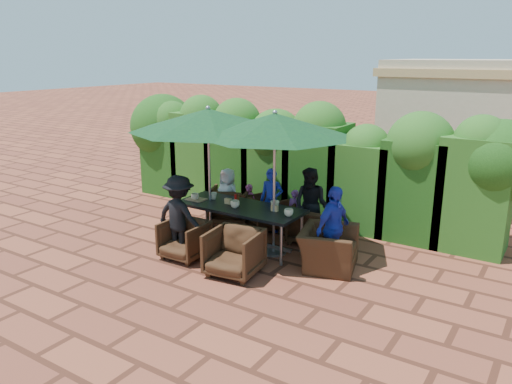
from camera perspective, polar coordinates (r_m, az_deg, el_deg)
The scene contains 31 objects.
ground at distance 8.88m, azimuth -2.66°, elevation -6.52°, with size 80.00×80.00×0.00m, color brown.
dining_table at distance 8.80m, azimuth -1.84°, elevation -2.05°, with size 2.29×0.90×0.75m.
umbrella_left at distance 8.86m, azimuth -5.49°, elevation 8.21°, with size 2.78×2.78×2.46m.
umbrella_right at distance 8.14m, azimuth 2.16°, elevation 7.62°, with size 2.49×2.49×2.46m.
chair_far_left at distance 10.11m, azimuth -3.00°, elevation -1.34°, with size 0.78×0.73×0.81m, color black.
chair_far_mid at distance 9.72m, azimuth 0.91°, elevation -2.24°, with size 0.71×0.67×0.74m, color black.
chair_far_right at distance 9.16m, azimuth 5.98°, elevation -3.53°, with size 0.69×0.65×0.71m, color black.
chair_near_left at distance 8.47m, azimuth -8.17°, elevation -5.21°, with size 0.69×0.65×0.71m, color black.
chair_near_right at distance 7.76m, azimuth -2.52°, elevation -6.69°, with size 0.77×0.72×0.79m, color black.
chair_end_right at distance 8.09m, azimuth 8.28°, elevation -5.65°, with size 0.98×0.64×0.86m, color black.
adult_far_left at distance 10.03m, azimuth -3.24°, elevation -0.49°, with size 0.56×0.34×1.14m, color silver.
adult_far_mid at distance 9.55m, azimuth 1.78°, elevation -0.99°, with size 0.45×0.36×1.24m, color #202FAF.
adult_far_right at distance 9.08m, azimuth 6.28°, elevation -1.52°, with size 0.66×0.40×1.37m, color black.
adult_near_left at distance 8.49m, azimuth -8.74°, elevation -2.71°, with size 0.90×0.41×1.40m, color black.
adult_end_right at distance 7.97m, azimuth 8.80°, elevation -4.08°, with size 0.80×0.40×1.36m, color #202FAF.
child_left at distance 9.98m, azimuth -0.83°, elevation -1.46°, with size 0.30×0.24×0.84m, color #CB4786.
child_right at distance 9.48m, azimuth 4.41°, elevation -2.34°, with size 0.31×0.25×0.87m, color #864393.
pedestrian_a at distance 11.55m, azimuth 15.48°, elevation 2.20°, with size 1.47×0.52×1.57m, color #278F2D.
pedestrian_b at distance 11.52m, azimuth 21.09°, elevation 2.04°, with size 0.82×0.50×1.71m, color #CB4786.
pedestrian_c at distance 11.32m, azimuth 25.21°, elevation 1.38°, with size 1.10×0.50×1.71m, color gray.
cup_a at distance 9.19m, azimuth -6.98°, elevation -0.53°, with size 0.15×0.15×0.12m, color beige.
cup_b at distance 9.19m, azimuth -4.88°, elevation -0.46°, with size 0.13×0.13×0.12m, color beige.
cup_c at distance 8.66m, azimuth -2.41°, elevation -1.39°, with size 0.16×0.16×0.13m, color beige.
cup_d at distance 8.57m, azimuth 2.18°, elevation -1.50°, with size 0.15×0.15×0.15m, color beige.
cup_e at distance 8.22m, azimuth 3.75°, elevation -2.35°, with size 0.16×0.16×0.12m, color beige.
ketchup_bottle at distance 8.90m, azimuth -2.34°, elevation -0.79°, with size 0.04×0.04×0.17m, color #B20C0A.
sauce_bottle at distance 8.91m, azimuth -2.05°, elevation -0.76°, with size 0.04×0.04×0.17m, color #4C230C.
serving_tray at distance 9.20m, azimuth -6.85°, elevation -0.83°, with size 0.35×0.25×0.02m, color #AD7B53.
number_block_left at distance 8.89m, azimuth -3.22°, elevation -1.05°, with size 0.12×0.06×0.10m, color tan.
number_block_right at distance 8.47m, azimuth 2.15°, elevation -1.88°, with size 0.12×0.06×0.10m, color tan.
hedge_wall at distance 10.50m, azimuth 3.78°, elevation 4.49°, with size 9.10×1.60×2.44m.
Camera 1 is at (4.81, -6.69, 3.32)m, focal length 35.00 mm.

